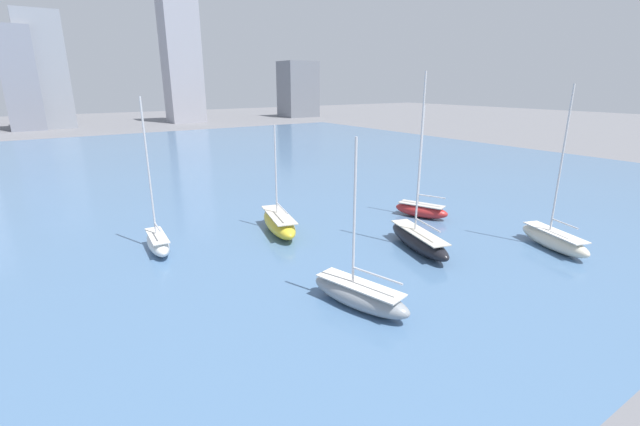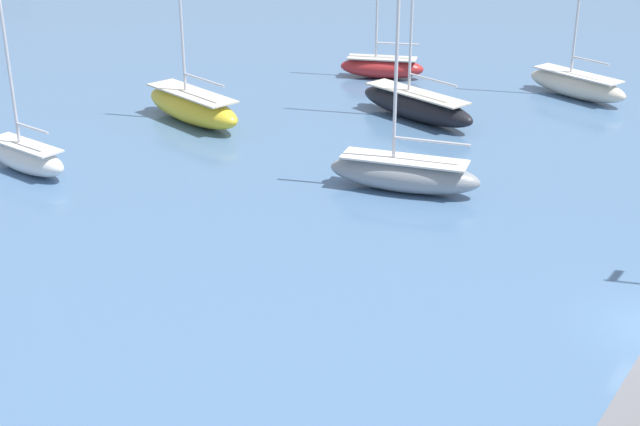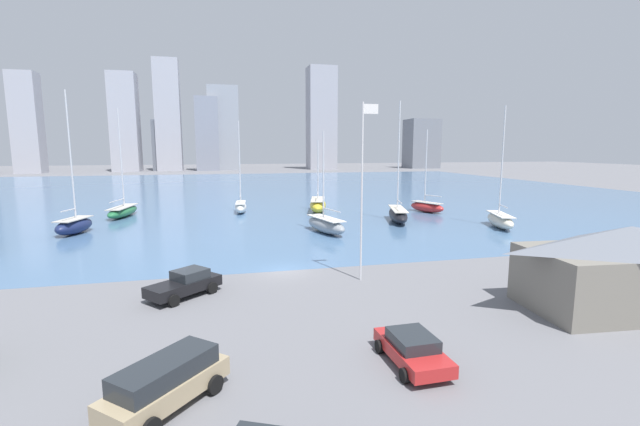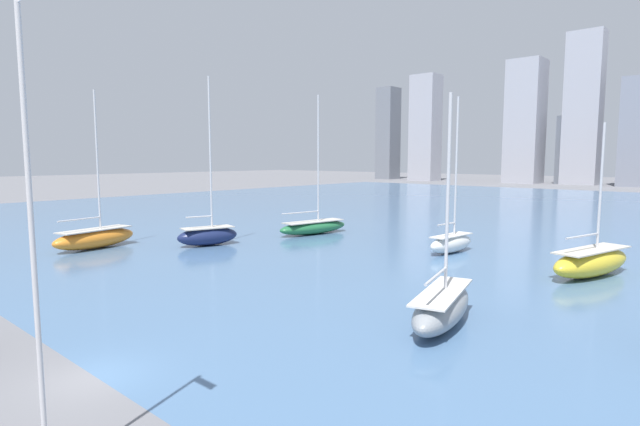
% 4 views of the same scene
% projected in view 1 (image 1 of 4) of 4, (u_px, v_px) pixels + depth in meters
% --- Properties ---
extents(harbor_water, '(180.00, 140.00, 0.00)m').
position_uv_depth(harbor_water, '(112.00, 180.00, 70.16)').
color(harbor_water, '#4C7099').
rests_on(harbor_water, ground_plane).
extents(distant_city_skyline, '(207.91, 21.02, 49.26)m').
position_uv_depth(distant_city_skyline, '(42.00, 70.00, 142.88)').
color(distant_city_skyline, slate).
rests_on(distant_city_skyline, ground_plane).
extents(sailboat_white, '(2.28, 6.40, 14.20)m').
position_uv_depth(sailboat_white, '(158.00, 241.00, 40.20)').
color(sailboat_white, white).
rests_on(sailboat_white, harbor_water).
extents(sailboat_gray, '(4.15, 8.38, 12.01)m').
position_uv_depth(sailboat_gray, '(359.00, 295.00, 30.13)').
color(sailboat_gray, gray).
rests_on(sailboat_gray, harbor_water).
extents(sailboat_cream, '(4.53, 8.29, 15.25)m').
position_uv_depth(sailboat_cream, '(554.00, 239.00, 40.83)').
color(sailboat_cream, beige).
rests_on(sailboat_cream, harbor_water).
extents(sailboat_yellow, '(4.69, 9.45, 11.26)m').
position_uv_depth(sailboat_yellow, '(279.00, 223.00, 45.34)').
color(sailboat_yellow, yellow).
rests_on(sailboat_yellow, harbor_water).
extents(sailboat_red, '(4.29, 6.72, 12.89)m').
position_uv_depth(sailboat_red, '(421.00, 209.00, 50.62)').
color(sailboat_red, '#B72828').
rests_on(sailboat_red, harbor_water).
extents(sailboat_black, '(4.73, 9.78, 16.31)m').
position_uv_depth(sailboat_black, '(418.00, 240.00, 40.56)').
color(sailboat_black, black).
rests_on(sailboat_black, harbor_water).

